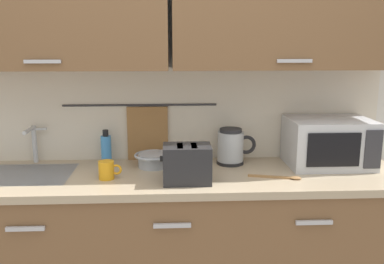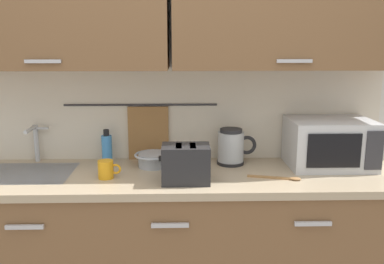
{
  "view_description": "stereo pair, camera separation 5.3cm",
  "coord_description": "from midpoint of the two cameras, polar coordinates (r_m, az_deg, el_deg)",
  "views": [
    {
      "loc": [
        0.0,
        -1.87,
        1.6
      ],
      "look_at": [
        0.11,
        0.33,
        1.12
      ],
      "focal_mm": 39.34,
      "sensor_mm": 36.0,
      "label": 1
    },
    {
      "loc": [
        0.05,
        -1.87,
        1.6
      ],
      "look_at": [
        0.11,
        0.33,
        1.12
      ],
      "focal_mm": 39.34,
      "sensor_mm": 36.0,
      "label": 2
    }
  ],
  "objects": [
    {
      "name": "microwave",
      "position": [
        2.51,
        18.72,
        -1.42
      ],
      "size": [
        0.46,
        0.35,
        0.27
      ],
      "color": "silver",
      "rests_on": "counter_unit"
    },
    {
      "name": "back_wall_assembly",
      "position": [
        2.41,
        -2.26,
        10.45
      ],
      "size": [
        3.7,
        0.41,
        2.5
      ],
      "color": "silver",
      "rests_on": "ground"
    },
    {
      "name": "counter_unit",
      "position": [
        2.46,
        -2.35,
        -15.46
      ],
      "size": [
        2.53,
        0.64,
        0.9
      ],
      "color": "brown",
      "rests_on": "ground"
    },
    {
      "name": "mixing_bowl",
      "position": [
        2.39,
        -4.63,
        -3.66
      ],
      "size": [
        0.21,
        0.21,
        0.08
      ],
      "color": "#A5ADB7",
      "rests_on": "counter_unit"
    },
    {
      "name": "mug_near_sink",
      "position": [
        2.23,
        -10.87,
        -5.0
      ],
      "size": [
        0.12,
        0.08,
        0.09
      ],
      "color": "orange",
      "rests_on": "counter_unit"
    },
    {
      "name": "toaster",
      "position": [
        2.12,
        -0.14,
        -4.3
      ],
      "size": [
        0.26,
        0.17,
        0.19
      ],
      "color": "#232326",
      "rests_on": "counter_unit"
    },
    {
      "name": "dish_soap_bottle",
      "position": [
        2.5,
        -10.87,
        -2.13
      ],
      "size": [
        0.06,
        0.06,
        0.2
      ],
      "color": "#3F8CD8",
      "rests_on": "counter_unit"
    },
    {
      "name": "sink_faucet",
      "position": [
        2.6,
        -19.97,
        -0.83
      ],
      "size": [
        0.09,
        0.17,
        0.22
      ],
      "color": "#B2B5BA",
      "rests_on": "counter_unit"
    },
    {
      "name": "wooden_spoon",
      "position": [
        2.24,
        12.59,
        -6.09
      ],
      "size": [
        0.27,
        0.1,
        0.01
      ],
      "color": "#9E7042",
      "rests_on": "counter_unit"
    },
    {
      "name": "electric_kettle",
      "position": [
        2.44,
        5.99,
        -2.02
      ],
      "size": [
        0.23,
        0.16,
        0.21
      ],
      "color": "black",
      "rests_on": "counter_unit"
    }
  ]
}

